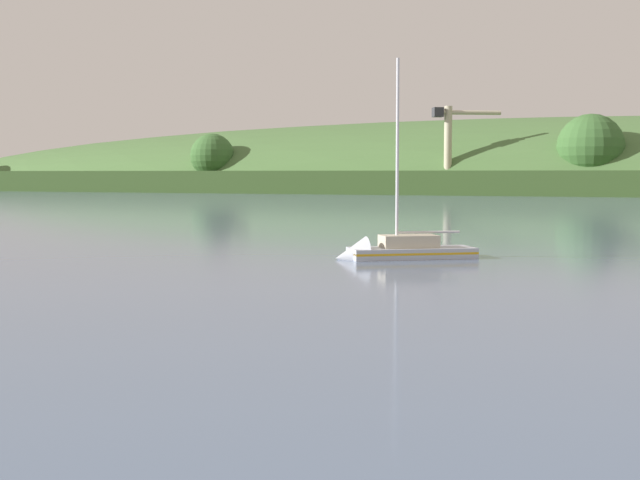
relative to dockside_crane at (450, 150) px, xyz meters
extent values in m
cube|color=#314A21|center=(39.57, 21.62, -7.54)|extent=(537.59, 117.36, 5.33)
ellipsoid|color=#476B38|center=(10.98, 46.85, -10.21)|extent=(432.93, 130.98, 39.89)
sphere|color=#38602D|center=(-66.19, 0.30, -0.75)|extent=(11.80, 11.80, 11.80)
sphere|color=#38602D|center=(30.81, 7.77, 0.44)|extent=(15.19, 15.19, 15.19)
cube|color=#4C4C51|center=(-0.33, -0.22, -9.21)|extent=(5.63, 5.63, 2.00)
cylinder|color=#BCB293|center=(-0.33, -0.22, 1.01)|extent=(1.84, 1.84, 18.43)
cylinder|color=#BCB293|center=(4.35, 2.94, 8.75)|extent=(12.27, 8.75, 1.01)
cube|color=#333338|center=(-2.44, -1.65, 8.75)|extent=(3.32, 3.40, 2.21)
cube|color=#ADB2BC|center=(45.77, -151.43, -10.12)|extent=(7.18, 6.31, 1.06)
cone|color=#ADB2BC|center=(42.95, -153.58, -10.12)|extent=(2.88, 3.00, 2.42)
cube|color=gold|center=(45.77, -151.43, -9.87)|extent=(7.19, 6.33, 0.12)
cube|color=#BCB299|center=(45.63, -151.54, -9.24)|extent=(3.58, 3.30, 0.71)
cylinder|color=silver|center=(45.07, -151.97, -4.28)|extent=(0.18, 0.18, 10.64)
cylinder|color=silver|center=(46.55, -150.84, -8.73)|extent=(3.05, 2.37, 0.14)
camera|label=1|loc=(62.75, -198.17, -5.35)|focal=49.00mm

